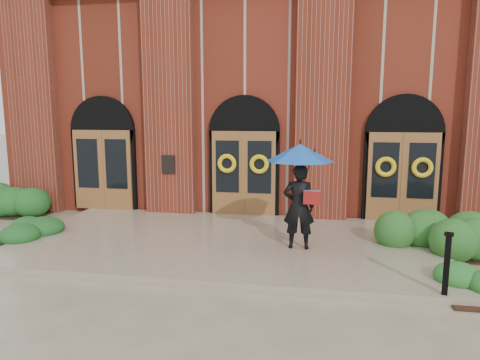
# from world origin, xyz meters

# --- Properties ---
(ground) EXTENTS (90.00, 90.00, 0.00)m
(ground) POSITION_xyz_m (0.00, 0.00, 0.00)
(ground) COLOR tan
(ground) RESTS_ON ground
(landing) EXTENTS (10.00, 5.30, 0.15)m
(landing) POSITION_xyz_m (0.00, 0.15, 0.07)
(landing) COLOR tan
(landing) RESTS_ON ground
(church_building) EXTENTS (16.20, 12.53, 7.00)m
(church_building) POSITION_xyz_m (0.00, 8.78, 3.50)
(church_building) COLOR maroon
(church_building) RESTS_ON ground
(man_with_umbrella) EXTENTS (1.54, 1.54, 2.36)m
(man_with_umbrella) POSITION_xyz_m (1.75, -0.25, 1.80)
(man_with_umbrella) COLOR black
(man_with_umbrella) RESTS_ON landing
(metal_post) EXTENTS (0.19, 0.19, 1.07)m
(metal_post) POSITION_xyz_m (4.30, -2.35, 0.71)
(metal_post) COLOR black
(metal_post) RESTS_ON landing
(hedge_wall_right) EXTENTS (3.44, 1.37, 0.88)m
(hedge_wall_right) POSITION_xyz_m (5.20, 0.50, 0.44)
(hedge_wall_right) COLOR #24571E
(hedge_wall_right) RESTS_ON ground
(hedge_front_left) EXTENTS (1.42, 1.21, 0.50)m
(hedge_front_left) POSITION_xyz_m (-5.10, -0.54, 0.25)
(hedge_front_left) COLOR #1A4C1C
(hedge_front_left) RESTS_ON ground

